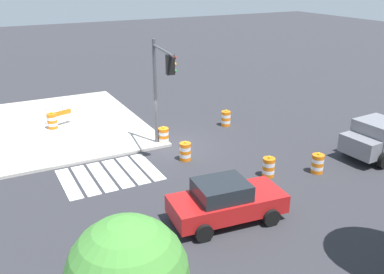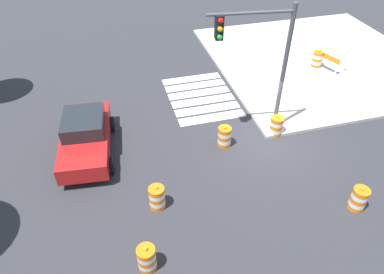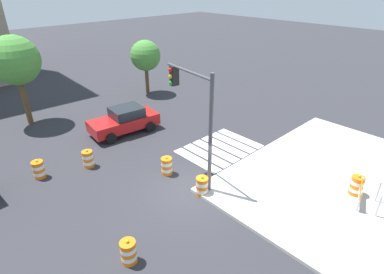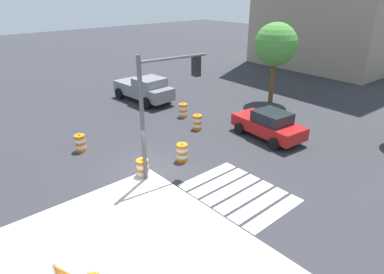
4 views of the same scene
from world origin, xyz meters
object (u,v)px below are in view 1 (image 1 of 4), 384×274
traffic_barrel_far_curb (269,167)px  sports_car (226,201)px  construction_barricade (60,115)px  traffic_barrel_median_near (185,151)px  traffic_barrel_median_far (317,164)px  traffic_barrel_near_corner (164,136)px  traffic_barrel_crosswalk_end (226,118)px  traffic_barrel_on_sidewalk (52,121)px  traffic_light_pole (161,78)px

traffic_barrel_far_curb → sports_car: bearing=31.1°
sports_car → construction_barricade: (3.37, -13.37, -0.09)m
traffic_barrel_far_curb → construction_barricade: size_ratio=0.72×
traffic_barrel_median_near → traffic_barrel_median_far: (-4.81, 4.10, 0.00)m
traffic_barrel_median_near → traffic_barrel_far_curb: (-2.56, 3.36, 0.00)m
sports_car → construction_barricade: size_ratio=3.14×
sports_car → traffic_barrel_far_curb: 4.31m
traffic_barrel_near_corner → traffic_barrel_median_near: (-0.09, 2.43, 0.00)m
traffic_barrel_crosswalk_end → traffic_barrel_on_sidewalk: (9.48, -3.93, 0.15)m
traffic_barrel_on_sidewalk → construction_barricade: (-0.56, -0.50, 0.12)m
traffic_light_pole → traffic_barrel_on_sidewalk: bearing=-53.0°
traffic_barrel_near_corner → traffic_barrel_on_sidewalk: bearing=-44.5°
sports_car → traffic_barrel_near_corner: sports_car is taller
traffic_barrel_crosswalk_end → traffic_light_pole: size_ratio=0.19×
traffic_barrel_near_corner → traffic_barrel_median_far: size_ratio=1.00×
traffic_barrel_crosswalk_end → traffic_barrel_far_curb: size_ratio=1.00×
traffic_light_pole → traffic_barrel_crosswalk_end: bearing=-158.5°
traffic_barrel_median_far → traffic_barrel_on_sidewalk: bearing=-49.1°
traffic_barrel_crosswalk_end → construction_barricade: construction_barricade is taller
sports_car → traffic_barrel_far_curb: size_ratio=4.38×
sports_car → construction_barricade: 13.78m
traffic_barrel_near_corner → traffic_barrel_crosswalk_end: size_ratio=1.00×
traffic_barrel_median_near → traffic_barrel_crosswalk_end: bearing=-142.9°
sports_car → traffic_barrel_on_sidewalk: (3.93, -12.87, -0.21)m
sports_car → traffic_barrel_crosswalk_end: size_ratio=4.38×
construction_barricade → traffic_light_pole: size_ratio=0.26×
traffic_barrel_near_corner → traffic_barrel_median_near: size_ratio=1.00×
traffic_barrel_crosswalk_end → traffic_barrel_median_far: 7.47m
traffic_light_pole → traffic_barrel_near_corner: bearing=-115.6°
construction_barricade → traffic_light_pole: bearing=121.3°
sports_car → traffic_barrel_median_far: (-5.92, -1.48, -0.36)m
traffic_barrel_on_sidewalk → construction_barricade: size_ratio=0.72×
construction_barricade → sports_car: bearing=104.2°
traffic_barrel_median_near → traffic_barrel_median_far: same height
sports_car → traffic_barrel_median_far: size_ratio=4.38×
traffic_barrel_median_far → sports_car: bearing=14.0°
traffic_barrel_median_far → traffic_light_pole: traffic_light_pole is taller
traffic_barrel_far_curb → traffic_light_pole: traffic_light_pole is taller
traffic_barrel_on_sidewalk → traffic_light_pole: bearing=127.0°
traffic_barrel_crosswalk_end → traffic_barrel_median_far: (-0.37, 7.46, 0.00)m
traffic_barrel_median_far → traffic_barrel_far_curb: 2.37m
traffic_barrel_far_curb → traffic_light_pole: size_ratio=0.19×
sports_car → traffic_barrel_crosswalk_end: bearing=-121.8°
traffic_barrel_near_corner → traffic_barrel_on_sidewalk: (4.94, -4.86, 0.15)m
traffic_barrel_median_near → traffic_light_pole: traffic_light_pole is taller
traffic_barrel_near_corner → traffic_barrel_far_curb: size_ratio=1.00×
sports_car → traffic_barrel_median_near: sports_car is taller
traffic_barrel_crosswalk_end → traffic_barrel_median_near: (4.44, 3.36, 0.00)m
traffic_barrel_on_sidewalk → traffic_light_pole: traffic_light_pole is taller
sports_car → traffic_barrel_median_near: (-1.11, -5.58, -0.36)m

